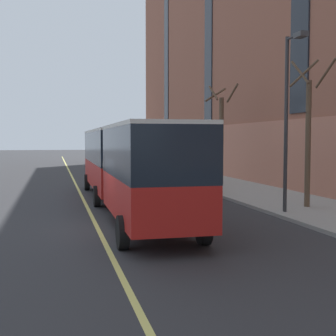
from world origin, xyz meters
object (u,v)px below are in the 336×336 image
object	(u,v)px
street_tree_far_uptown	(221,134)
street_lamp	(289,106)
parked_car_black_3	(161,172)
fire_hydrant	(163,170)
city_bus	(124,162)
street_tree_mid_block	(308,133)
parked_car_champagne_0	(134,164)
parked_car_champagne_1	(188,180)

from	to	relation	value
street_tree_far_uptown	street_lamp	xyz separation A→B (m)	(-1.68, -12.57, 0.99)
street_tree_far_uptown	parked_car_black_3	bearing A→B (deg)	131.18
parked_car_black_3	fire_hydrant	distance (m)	6.40
city_bus	fire_hydrant	world-z (taller)	city_bus
parked_car_black_3	street_tree_mid_block	distance (m)	15.68
parked_car_black_3	city_bus	bearing A→B (deg)	-110.27
parked_car_champagne_0	parked_car_champagne_1	xyz separation A→B (m)	(0.20, -18.01, -0.00)
parked_car_champagne_1	fire_hydrant	size ratio (longest dim) A/B	6.41
parked_car_champagne_1	parked_car_black_3	size ratio (longest dim) A/B	1.01
parked_car_champagne_0	street_lamp	world-z (taller)	street_lamp
parked_car_champagne_0	street_tree_mid_block	bearing A→B (deg)	-82.14
city_bus	street_tree_mid_block	size ratio (longest dim) A/B	2.94
parked_car_champagne_0	parked_car_black_3	world-z (taller)	same
parked_car_champagne_0	street_lamp	bearing A→B (deg)	-86.08
parked_car_champagne_0	street_tree_mid_block	distance (m)	26.20
street_tree_far_uptown	city_bus	bearing A→B (deg)	-132.68
street_lamp	parked_car_black_3	bearing A→B (deg)	95.82
street_tree_mid_block	street_lamp	xyz separation A→B (m)	(-1.70, -1.33, 1.09)
street_lamp	street_tree_far_uptown	bearing A→B (deg)	82.38
parked_car_champagne_0	fire_hydrant	distance (m)	4.88
parked_car_champagne_0	parked_car_black_3	distance (m)	10.74
street_tree_far_uptown	parked_car_champagne_1	bearing A→B (deg)	-134.12
street_tree_mid_block	street_lamp	size ratio (longest dim) A/B	0.92
parked_car_champagne_0	fire_hydrant	world-z (taller)	parked_car_champagne_0
city_bus	fire_hydrant	xyz separation A→B (m)	(6.18, 18.66, -1.66)
city_bus	parked_car_champagne_0	xyz separation A→B (m)	(4.42, 23.20, -1.37)
street_tree_far_uptown	fire_hydrant	distance (m)	10.65
city_bus	street_tree_mid_block	bearing A→B (deg)	-18.10
parked_car_champagne_0	street_tree_far_uptown	xyz separation A→B (m)	(3.54, -14.57, 2.81)
parked_car_black_3	fire_hydrant	bearing A→B (deg)	75.76
city_bus	fire_hydrant	bearing A→B (deg)	71.69
parked_car_champagne_1	street_lamp	xyz separation A→B (m)	(1.65, -9.13, 3.80)
parked_car_champagne_0	street_tree_far_uptown	size ratio (longest dim) A/B	0.71
parked_car_black_3	street_tree_mid_block	bearing A→B (deg)	-77.37
city_bus	street_tree_far_uptown	bearing A→B (deg)	47.32
parked_car_champagne_0	street_tree_far_uptown	bearing A→B (deg)	-76.34
parked_car_champagne_1	street_lamp	size ratio (longest dim) A/B	0.63
parked_car_black_3	street_tree_far_uptown	world-z (taller)	street_tree_far_uptown
parked_car_black_3	street_tree_far_uptown	size ratio (longest dim) A/B	0.67
street_tree_mid_block	street_tree_far_uptown	world-z (taller)	street_tree_far_uptown
street_lamp	fire_hydrant	xyz separation A→B (m)	(-0.10, 22.60, -4.09)
parked_car_champagne_0	parked_car_champagne_1	distance (m)	18.02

